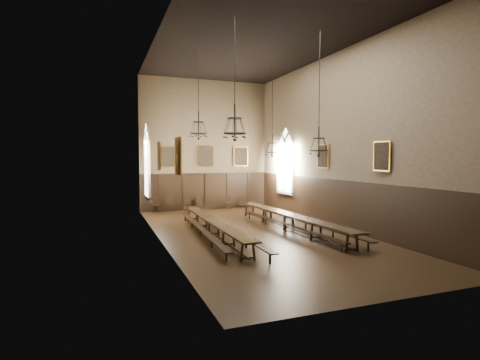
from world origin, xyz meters
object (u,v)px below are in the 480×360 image
table_right (289,222)px  chair_0 (156,208)px  bench_right_outer (306,225)px  chandelier_front_left (235,126)px  chair_3 (199,206)px  chair_1 (170,207)px  chandelier_back_right (272,146)px  bench_left_inner (228,230)px  bench_right_inner (286,226)px  chandelier_back_left (199,128)px  bench_left_outer (201,231)px  chair_5 (228,205)px  table_left (213,228)px  chair_2 (187,206)px  chair_6 (242,204)px  chandelier_front_right (319,142)px

table_right → chair_0: size_ratio=10.52×
bench_right_outer → chandelier_front_left: (-4.64, -2.47, 4.58)m
chandelier_front_left → chair_3: bearing=82.8°
table_right → chair_0: chair_0 is taller
chair_1 → chandelier_back_right: 8.49m
bench_left_inner → chandelier_back_right: (3.66, 3.06, 4.00)m
bench_right_inner → chandelier_back_left: bearing=147.0°
bench_left_outer → chair_5: size_ratio=10.59×
bench_left_inner → chair_0: 8.99m
table_right → chair_0: bearing=123.0°
chandelier_front_left → chandelier_back_right: bearing=52.6°
table_left → chair_2: chair_2 is taller
chair_1 → chair_6: size_ratio=1.06×
table_left → chandelier_front_left: size_ratio=2.16×
chandelier_back_right → chandelier_front_left: bearing=-127.4°
chair_6 → chandelier_front_right: (-0.72, -11.11, 4.02)m
chair_0 → chandelier_front_right: bearing=-45.2°
table_right → chair_5: size_ratio=11.81×
chandelier_back_right → table_right: bearing=-97.1°
table_left → chair_3: 8.61m
table_left → bench_right_inner: bearing=-4.2°
bench_left_outer → chair_3: 8.63m
chandelier_front_left → chandelier_front_right: size_ratio=0.88×
bench_left_inner → chair_2: 8.67m
bench_left_outer → bench_right_inner: bearing=-5.0°
table_left → chair_3: (1.49, 8.48, -0.10)m
chair_0 → chair_6: 6.11m
chair_2 → chair_3: chair_2 is taller
chair_1 → chair_6: 5.20m
bench_left_inner → bench_right_inner: bench_left_inner is taller
chair_1 → chandelier_front_right: chandelier_front_right is taller
chair_0 → chair_1: chair_0 is taller
chair_3 → chandelier_back_left: bearing=-112.1°
chandelier_back_right → table_left: bearing=-147.2°
chair_5 → bench_right_outer: bearing=-68.2°
bench_left_outer → chair_0: 8.40m
chair_2 → chandelier_back_right: size_ratio=0.20×
bench_right_outer → chair_1: bearing=121.0°
bench_left_inner → bench_right_outer: size_ratio=1.06×
chair_3 → chandelier_back_right: 7.52m
chandelier_back_right → chair_6: bearing=86.5°
bench_left_inner → chandelier_front_right: 5.68m
table_left → bench_left_outer: table_left is taller
chair_0 → chair_3: size_ratio=1.08×
bench_right_inner → chair_0: size_ratio=9.09×
bench_right_inner → bench_left_outer: bearing=175.0°
table_right → bench_left_outer: 4.55m
chair_0 → chandelier_back_left: bearing=-59.1°
chair_5 → chair_6: chair_6 is taller
bench_right_inner → chair_3: bearing=103.7°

